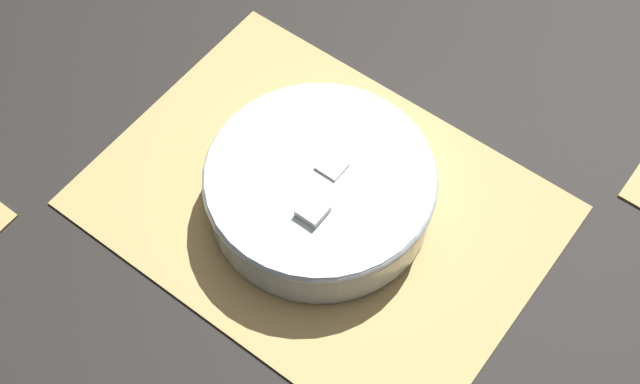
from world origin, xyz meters
name	(u,v)px	position (x,y,z in m)	size (l,w,h in m)	color
ground_plane	(320,206)	(0.00, 0.00, 0.00)	(6.00, 6.00, 0.00)	black
bamboo_mat_center	(320,205)	(0.00, 0.00, 0.00)	(0.50, 0.37, 0.01)	tan
fruit_salad_bowl	(321,187)	(0.00, 0.00, 0.04)	(0.26, 0.26, 0.07)	silver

